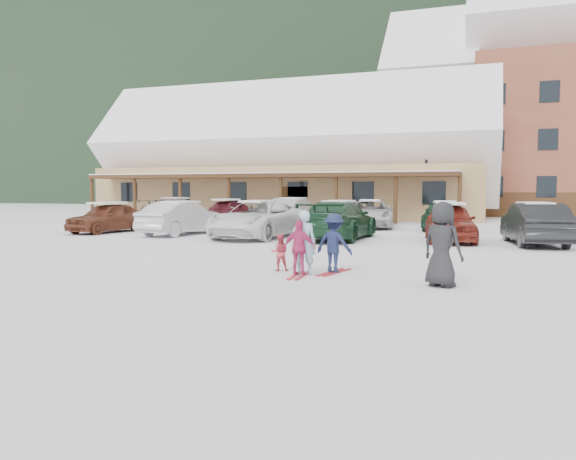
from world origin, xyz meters
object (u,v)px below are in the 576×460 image
(parked_car_0, at_px, (108,218))
(parked_car_10, at_px, (370,214))
(parked_car_3, at_px, (339,220))
(toddler_red, at_px, (280,253))
(parked_car_4, at_px, (450,222))
(parked_car_9, at_px, (293,212))
(parked_car_8, at_px, (226,212))
(adult_skier, at_px, (304,242))
(parked_car_1, at_px, (181,218))
(parked_car_7, at_px, (176,211))
(day_lodge, at_px, (291,164))
(child_navy, at_px, (334,243))
(bystander_dark, at_px, (442,244))
(parked_car_5, at_px, (534,224))
(child_magenta, at_px, (299,248))
(parked_car_11, at_px, (445,216))
(lamp_post, at_px, (426,167))
(parked_car_2, at_px, (258,219))

(parked_car_0, bearing_deg, parked_car_10, 43.19)
(parked_car_0, xyz_separation_m, parked_car_3, (11.15, 0.09, 0.08))
(toddler_red, relative_size, parked_car_4, 0.21)
(parked_car_4, bearing_deg, parked_car_9, 133.80)
(toddler_red, height_order, parked_car_8, parked_car_8)
(adult_skier, height_order, parked_car_9, adult_skier)
(parked_car_0, relative_size, parked_car_1, 0.92)
(toddler_red, xyz_separation_m, parked_car_7, (-12.63, 16.21, 0.29))
(day_lodge, distance_m, child_navy, 29.37)
(child_navy, bearing_deg, parked_car_3, -64.02)
(adult_skier, distance_m, parked_car_7, 21.28)
(child_navy, height_order, parked_car_8, child_navy)
(bystander_dark, xyz_separation_m, parked_car_5, (2.52, 10.26, -0.13))
(toddler_red, distance_m, parked_car_4, 10.19)
(parked_car_1, height_order, parked_car_4, parked_car_4)
(adult_skier, relative_size, toddler_red, 1.67)
(child_magenta, xyz_separation_m, parked_car_11, (2.18, 16.36, 0.05))
(toddler_red, distance_m, bystander_dark, 4.13)
(parked_car_3, height_order, parked_car_4, parked_car_3)
(parked_car_4, xyz_separation_m, parked_car_8, (-13.11, 7.28, -0.03))
(parked_car_5, height_order, parked_car_10, parked_car_5)
(parked_car_1, xyz_separation_m, parked_car_10, (7.02, 7.40, -0.01))
(toddler_red, bearing_deg, adult_skier, 133.78)
(child_magenta, bearing_deg, parked_car_11, -102.01)
(child_magenta, bearing_deg, parked_car_8, -63.80)
(bystander_dark, bearing_deg, parked_car_4, -61.42)
(lamp_post, distance_m, parked_car_10, 8.60)
(parked_car_4, bearing_deg, parked_car_7, 149.05)
(toddler_red, xyz_separation_m, child_navy, (1.36, 0.12, 0.26))
(parked_car_2, relative_size, parked_car_9, 1.19)
(parked_car_3, relative_size, parked_car_10, 1.02)
(parked_car_7, distance_m, parked_car_9, 7.38)
(toddler_red, relative_size, parked_car_0, 0.22)
(lamp_post, relative_size, parked_car_7, 1.18)
(parked_car_10, bearing_deg, parked_car_0, -155.25)
(parked_car_3, height_order, parked_car_8, parked_car_3)
(parked_car_7, relative_size, parked_car_9, 1.11)
(lamp_post, bearing_deg, day_lodge, 163.16)
(parked_car_10, distance_m, parked_car_11, 3.91)
(parked_car_3, relative_size, parked_car_9, 1.15)
(child_magenta, xyz_separation_m, parked_car_8, (-10.32, 17.44, 0.06))
(child_magenta, relative_size, parked_car_8, 0.31)
(parked_car_1, bearing_deg, adult_skier, 140.78)
(day_lodge, distance_m, parked_car_10, 14.13)
(bystander_dark, relative_size, parked_car_5, 0.38)
(parked_car_3, height_order, parked_car_9, parked_car_3)
(parked_car_9, bearing_deg, parked_car_0, 51.96)
(lamp_post, height_order, parked_car_3, lamp_post)
(lamp_post, relative_size, parked_car_2, 1.10)
(adult_skier, bearing_deg, parked_car_9, -85.60)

